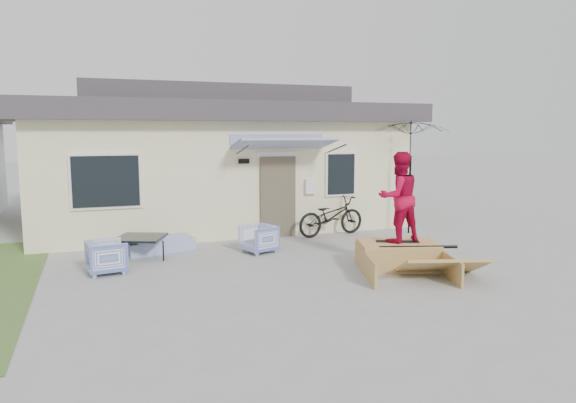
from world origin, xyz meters
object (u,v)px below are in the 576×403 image
object	(u,v)px
skate_ramp	(398,255)
bicycle	(331,212)
armchair_left	(107,255)
skateboard	(397,241)
coffee_table	(141,247)
skater	(399,195)
armchair_right	(259,237)
patio_umbrella	(410,169)
loveseat	(160,240)

from	to	relation	value
skate_ramp	bicycle	bearing A→B (deg)	105.52
armchair_left	skateboard	distance (m)	5.77
skateboard	coffee_table	bearing A→B (deg)	176.77
bicycle	skater	distance (m)	3.55
armchair_left	armchair_right	xyz separation A→B (m)	(3.30, 0.69, -0.01)
coffee_table	skateboard	world-z (taller)	skateboard
armchair_right	skate_ramp	bearing A→B (deg)	26.16
armchair_right	patio_umbrella	xyz separation A→B (m)	(4.52, 0.84, 1.40)
skate_ramp	skateboard	world-z (taller)	skateboard
armchair_right	skate_ramp	world-z (taller)	armchair_right
patio_umbrella	bicycle	bearing A→B (deg)	169.27
armchair_left	skate_ramp	bearing A→B (deg)	-114.49
armchair_right	patio_umbrella	distance (m)	4.80
loveseat	skateboard	size ratio (longest dim) A/B	1.76
armchair_left	armchair_right	size ratio (longest dim) A/B	1.03
loveseat	armchair_left	bearing A→B (deg)	38.45
skate_ramp	armchair_right	bearing A→B (deg)	152.53
loveseat	bicycle	distance (m)	4.53
armchair_right	skateboard	world-z (taller)	armchair_right
bicycle	loveseat	bearing A→B (deg)	86.81
loveseat	skate_ramp	xyz separation A→B (m)	(4.36, -3.01, -0.04)
loveseat	patio_umbrella	size ratio (longest dim) A/B	0.67
armchair_right	patio_umbrella	bearing A→B (deg)	81.79
armchair_right	skater	bearing A→B (deg)	26.98
loveseat	armchair_right	xyz separation A→B (m)	(2.11, -0.75, 0.05)
skateboard	skater	distance (m)	0.93
loveseat	coffee_table	distance (m)	0.60
armchair_left	skate_ramp	distance (m)	5.76
patio_umbrella	skateboard	bearing A→B (deg)	-126.50
armchair_left	patio_umbrella	world-z (taller)	patio_umbrella
loveseat	skate_ramp	distance (m)	5.30
armchair_right	skateboard	xyz separation A→B (m)	(2.26, -2.21, 0.19)
skater	skateboard	bearing A→B (deg)	180.00
loveseat	patio_umbrella	bearing A→B (deg)	168.50
coffee_table	patio_umbrella	xyz separation A→B (m)	(7.09, 0.46, 1.51)
loveseat	skate_ramp	size ratio (longest dim) A/B	0.74
coffee_table	skateboard	bearing A→B (deg)	-28.17
armchair_left	skateboard	bearing A→B (deg)	-113.98
loveseat	armchair_left	world-z (taller)	armchair_left
coffee_table	bicycle	distance (m)	5.04
coffee_table	bicycle	world-z (taller)	bicycle
armchair_right	skater	xyz separation A→B (m)	(2.26, -2.21, 1.12)
bicycle	skateboard	bearing A→B (deg)	168.70
loveseat	armchair_left	distance (m)	1.86
armchair_left	patio_umbrella	xyz separation A→B (m)	(7.81, 1.52, 1.39)
patio_umbrella	skater	distance (m)	3.80
patio_umbrella	skater	xyz separation A→B (m)	(-2.25, -3.05, -0.28)
loveseat	skateboard	world-z (taller)	loveseat
loveseat	coffee_table	size ratio (longest dim) A/B	1.57
coffee_table	skate_ramp	world-z (taller)	skate_ramp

